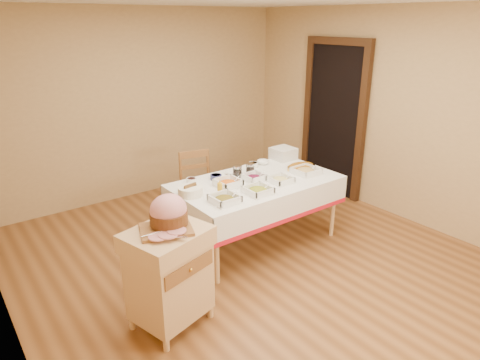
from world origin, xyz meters
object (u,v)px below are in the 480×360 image
dining_table (256,194)px  mustard_bottle (220,189)px  bread_basket (190,191)px  ham_on_board (168,214)px  preserve_jar_left (237,172)px  butcher_cart (169,272)px  dining_chair (198,188)px  plate_stack (283,153)px  preserve_jar_right (250,169)px  brass_platter (301,167)px

dining_table → mustard_bottle: bearing=-169.1°
mustard_bottle → bread_basket: mustard_bottle is taller
ham_on_board → preserve_jar_left: size_ratio=3.12×
mustard_bottle → bread_basket: (-0.24, 0.18, -0.03)m
butcher_cart → bread_basket: bearing=48.6°
mustard_bottle → bread_basket: bearing=142.6°
dining_table → dining_chair: dining_chair is taller
butcher_cart → dining_chair: size_ratio=0.95×
bread_basket → plate_stack: 1.59m
preserve_jar_left → preserve_jar_right: preserve_jar_left is taller
ham_on_board → preserve_jar_right: bearing=29.6°
dining_table → plate_stack: bearing=27.8°
dining_chair → butcher_cart: bearing=-128.9°
dining_chair → ham_on_board: (-1.14, -1.44, 0.52)m
butcher_cart → mustard_bottle: size_ratio=5.37×
butcher_cart → plate_stack: (2.21, 1.07, 0.34)m
dining_table → brass_platter: size_ratio=4.87×
butcher_cart → mustard_bottle: bearing=32.4°
dining_chair → mustard_bottle: size_ratio=5.67×
mustard_bottle → brass_platter: (1.23, 0.09, -0.05)m
ham_on_board → brass_platter: ham_on_board is taller
brass_platter → preserve_jar_right: bearing=160.3°
mustard_bottle → brass_platter: size_ratio=0.44×
butcher_cart → plate_stack: plate_stack is taller
mustard_bottle → preserve_jar_right: bearing=26.2°
dining_chair → preserve_jar_left: bearing=-74.0°
dining_table → preserve_jar_right: preserve_jar_right is taller
dining_table → mustard_bottle: 0.62m
dining_table → plate_stack: plate_stack is taller
bread_basket → dining_table: bearing=-5.2°
dining_chair → preserve_jar_left: dining_chair is taller
dining_chair → brass_platter: bearing=-40.8°
bread_basket → preserve_jar_left: bearing=11.7°
ham_on_board → brass_platter: bearing=16.8°
preserve_jar_right → bread_basket: preserve_jar_right is taller
ham_on_board → plate_stack: bearing=25.6°
plate_stack → brass_platter: 0.42m
bread_basket → plate_stack: plate_stack is taller
preserve_jar_left → plate_stack: 0.88m
preserve_jar_right → plate_stack: plate_stack is taller
brass_platter → mustard_bottle: bearing=-175.6°
ham_on_board → brass_platter: 2.18m
preserve_jar_left → preserve_jar_right: (0.17, -0.01, -0.00)m
dining_table → butcher_cart: size_ratio=2.08×
butcher_cart → dining_chair: (1.19, 1.47, -0.02)m
ham_on_board → mustard_bottle: ham_on_board is taller
bread_basket → plate_stack: bearing=11.9°
butcher_cart → dining_chair: dining_chair is taller
dining_table → bread_basket: size_ratio=7.31×
brass_platter → ham_on_board: bearing=-163.2°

